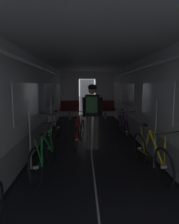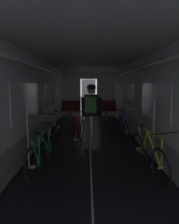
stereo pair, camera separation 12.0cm
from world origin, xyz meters
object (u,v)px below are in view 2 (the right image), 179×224
at_px(bicycle_green, 41,154).
at_px(bicycle_red_in_aisle, 79,133).
at_px(bench_seat_far_left, 71,108).
at_px(bicycle_yellow, 148,154).
at_px(bench_seat_far_right, 107,108).
at_px(person_cyclist_aisle, 91,110).
at_px(bicycle_purple, 123,126).
at_px(bicycle_white, 54,129).

distance_m(bicycle_green, bicycle_red_in_aisle, 1.81).
distance_m(bench_seat_far_left, bicycle_green, 6.18).
xyz_separation_m(bicycle_green, bicycle_red_in_aisle, (0.65, 1.69, 0.00)).
distance_m(bicycle_green, bicycle_yellow, 2.06).
bearing_deg(bench_seat_far_right, bicycle_red_in_aisle, -105.10).
relative_size(bench_seat_far_right, bicycle_yellow, 0.58).
bearing_deg(bench_seat_far_left, bicycle_red_in_aisle, -82.50).
bearing_deg(bench_seat_far_right, person_cyclist_aisle, -100.32).
bearing_deg(bench_seat_far_left, person_cyclist_aisle, -78.87).
xyz_separation_m(bicycle_purple, bicycle_red_in_aisle, (-1.40, -0.87, -0.00)).
bearing_deg(bicycle_yellow, bicycle_red_in_aisle, 129.15).
distance_m(bench_seat_far_right, bicycle_purple, 3.62).
bearing_deg(bicycle_green, bench_seat_far_right, 73.24).
distance_m(bicycle_white, bicycle_purple, 2.21).
bearing_deg(bench_seat_far_left, bicycle_white, -92.63).
distance_m(bicycle_yellow, person_cyclist_aisle, 1.94).
relative_size(bicycle_green, bicycle_yellow, 1.00).
bearing_deg(bicycle_purple, person_cyclist_aisle, -132.85).
height_order(bench_seat_far_right, bicycle_red_in_aisle, bench_seat_far_right).
bearing_deg(person_cyclist_aisle, bicycle_purple, 47.15).
bearing_deg(bench_seat_far_right, bench_seat_far_left, 180.00).
bearing_deg(bicycle_red_in_aisle, bench_seat_far_left, 97.50).
height_order(bench_seat_far_right, bicycle_purple, bench_seat_far_right).
distance_m(bicycle_purple, bicycle_red_in_aisle, 1.65).
relative_size(bicycle_yellow, person_cyclist_aisle, 0.98).
bearing_deg(bicycle_green, bicycle_red_in_aisle, 68.99).
relative_size(bicycle_purple, person_cyclist_aisle, 0.98).
relative_size(bicycle_white, bicycle_purple, 1.00).
xyz_separation_m(bicycle_white, person_cyclist_aisle, (1.12, -0.76, 0.69)).
bearing_deg(person_cyclist_aisle, bench_seat_far_left, 101.13).
relative_size(bicycle_yellow, bicycle_purple, 1.00).
height_order(bicycle_yellow, bicycle_red_in_aisle, bicycle_yellow).
height_order(bench_seat_far_right, person_cyclist_aisle, person_cyclist_aisle).
height_order(bicycle_green, bicycle_yellow, bicycle_green).
xyz_separation_m(person_cyclist_aisle, bicycle_red_in_aisle, (-0.34, 0.27, -0.69)).
relative_size(bench_seat_far_right, bicycle_purple, 0.58).
distance_m(bicycle_white, bicycle_green, 2.19).
bearing_deg(bench_seat_far_left, bicycle_yellow, -72.17).
bearing_deg(bicycle_white, bicycle_green, -86.74).
bearing_deg(bicycle_white, person_cyclist_aisle, -34.19).
distance_m(bench_seat_far_left, bench_seat_far_right, 1.80).
height_order(bench_seat_far_left, bicycle_white, bench_seat_far_left).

